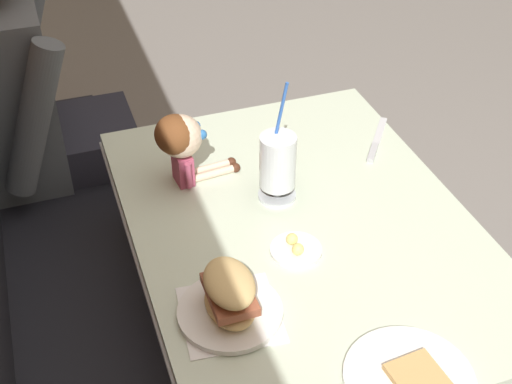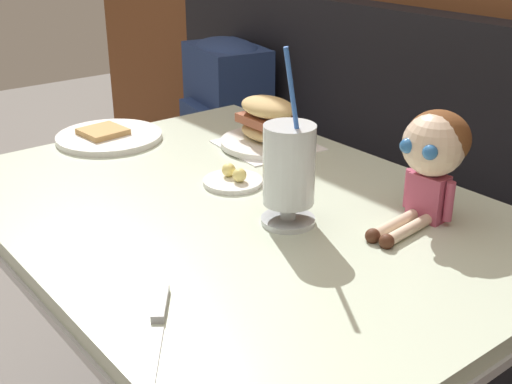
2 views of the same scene
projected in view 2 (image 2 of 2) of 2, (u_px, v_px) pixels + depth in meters
booth_bench at (428, 286)px, 1.76m from camera, size 2.60×0.48×1.00m
diner_table at (239, 295)px, 1.32m from camera, size 1.11×0.81×0.74m
toast_plate at (109, 136)px, 1.58m from camera, size 0.25×0.25×0.03m
milkshake_glass at (289, 169)px, 1.13m from camera, size 0.10×0.10×0.32m
sandwich_plate at (268, 127)px, 1.53m from camera, size 0.22×0.22×0.12m
butter_saucer at (233, 179)px, 1.33m from camera, size 0.12×0.12×0.04m
butter_knife at (158, 317)px, 0.89m from camera, size 0.20×0.16×0.01m
seated_doll at (433, 151)px, 1.14m from camera, size 0.12×0.22×0.20m
backpack at (226, 97)px, 2.24m from camera, size 0.33×0.29×0.41m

